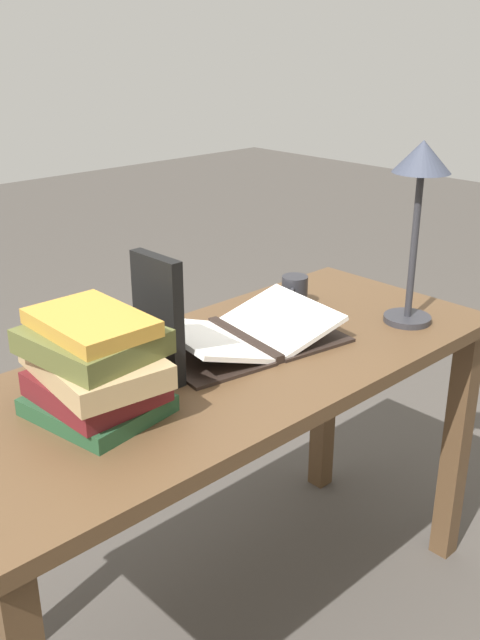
{
  "coord_description": "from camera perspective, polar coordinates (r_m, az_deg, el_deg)",
  "views": [
    {
      "loc": [
        0.99,
        1.1,
        1.48
      ],
      "look_at": [
        -0.06,
        -0.02,
        0.85
      ],
      "focal_mm": 40.0,
      "sensor_mm": 36.0,
      "label": 1
    }
  ],
  "objects": [
    {
      "name": "coffee_mug",
      "position": [
        1.95,
        4.38,
        2.29
      ],
      "size": [
        0.09,
        0.08,
        0.09
      ],
      "rotation": [
        0.0,
        0.0,
        0.59
      ],
      "color": "#28282D",
      "rests_on": "reading_desk"
    },
    {
      "name": "open_book",
      "position": [
        1.72,
        0.35,
        -1.19
      ],
      "size": [
        0.49,
        0.36,
        0.07
      ],
      "rotation": [
        0.0,
        0.0,
        -0.15
      ],
      "color": "black",
      "rests_on": "reading_desk"
    },
    {
      "name": "ground_plane",
      "position": [
        2.09,
        -0.95,
        -22.86
      ],
      "size": [
        12.0,
        12.0,
        0.0
      ],
      "primitive_type": "plane",
      "color": "#47423D"
    },
    {
      "name": "book_standing_upright",
      "position": [
        1.52,
        -6.56,
        0.14
      ],
      "size": [
        0.03,
        0.14,
        0.28
      ],
      "rotation": [
        0.0,
        0.0,
        0.01
      ],
      "color": "black",
      "rests_on": "reading_desk"
    },
    {
      "name": "reading_lamp",
      "position": [
        1.81,
        14.2,
        10.49
      ],
      "size": [
        0.14,
        0.14,
        0.46
      ],
      "color": "#2D2D33",
      "rests_on": "reading_desk"
    },
    {
      "name": "book_stack_tall",
      "position": [
        1.41,
        -11.6,
        -3.62
      ],
      "size": [
        0.25,
        0.31,
        0.21
      ],
      "color": "#234C2D",
      "rests_on": "reading_desk"
    },
    {
      "name": "reading_desk",
      "position": [
        1.69,
        -1.09,
        -6.98
      ],
      "size": [
        1.43,
        0.59,
        0.77
      ],
      "color": "brown",
      "rests_on": "ground_plane"
    }
  ]
}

